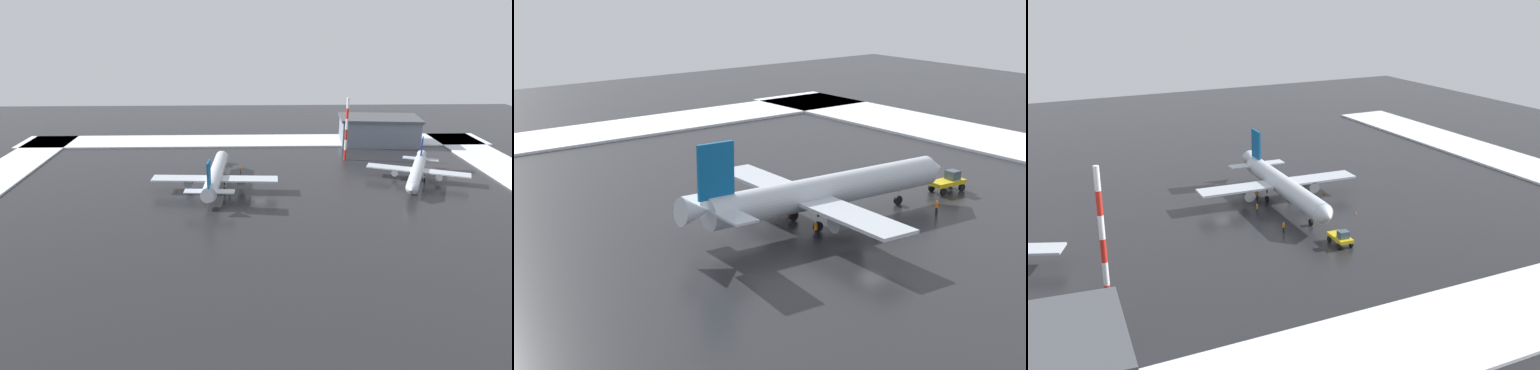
{
  "view_description": "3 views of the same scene",
  "coord_description": "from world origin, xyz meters",
  "views": [
    {
      "loc": [
        4.33,
        110.65,
        39.54
      ],
      "look_at": [
        1.15,
        3.66,
        3.03
      ],
      "focal_mm": 35.0,
      "sensor_mm": 36.0,
      "label": 1
    },
    {
      "loc": [
        -50.13,
        51.21,
        27.62
      ],
      "look_at": [
        10.86,
        4.06,
        5.37
      ],
      "focal_mm": 55.0,
      "sensor_mm": 36.0,
      "label": 2
    },
    {
      "loc": [
        -37.65,
        -98.92,
        38.19
      ],
      "look_at": [
        9.72,
        -4.78,
        4.24
      ],
      "focal_mm": 45.0,
      "sensor_mm": 36.0,
      "label": 3
    }
  ],
  "objects": [
    {
      "name": "pushback_tug",
      "position": [
        10.02,
        -23.2,
        1.28
      ],
      "size": [
        2.54,
        4.72,
        2.5
      ],
      "rotation": [
        0.0,
        0.0,
        4.65
      ],
      "color": "gold",
      "rests_on": "ground_plane"
    },
    {
      "name": "traffic_cone_wingtip_side",
      "position": [
        14.33,
        -1.2,
        0.28
      ],
      "size": [
        0.36,
        0.36,
        0.55
      ],
      "primitive_type": "cone",
      "color": "orange",
      "rests_on": "ground_plane"
    },
    {
      "name": "snow_bank_far",
      "position": [
        0.0,
        -50.0,
        0.2
      ],
      "size": [
        152.0,
        16.0,
        0.41
      ],
      "primitive_type": "cube",
      "color": "white",
      "rests_on": "ground_plane"
    },
    {
      "name": "ground_crew_by_nose_gear",
      "position": [
        4.63,
        -14.76,
        0.97
      ],
      "size": [
        0.36,
        0.36,
        1.71
      ],
      "rotation": [
        0.0,
        0.0,
        3.31
      ],
      "color": "black",
      "rests_on": "ground_plane"
    },
    {
      "name": "airplane_far_rear",
      "position": [
        10.55,
        -2.74,
        3.51
      ],
      "size": [
        29.65,
        35.75,
        10.62
      ],
      "rotation": [
        0.0,
        0.0,
        4.65
      ],
      "color": "silver",
      "rests_on": "ground_plane"
    },
    {
      "name": "antenna_mast",
      "position": [
        -25.35,
        -26.84,
        8.98
      ],
      "size": [
        0.7,
        0.7,
        17.96
      ],
      "color": "red",
      "rests_on": "ground_plane"
    },
    {
      "name": "ground_plane",
      "position": [
        0.0,
        0.0,
        0.0
      ],
      "size": [
        240.0,
        240.0,
        0.0
      ],
      "primitive_type": "plane",
      "color": "#232326"
    },
    {
      "name": "airplane_foreground_jet",
      "position": [
        -39.0,
        -5.79,
        2.97
      ],
      "size": [
        24.4,
        28.77,
        9.0
      ],
      "rotation": [
        0.0,
        0.0,
        1.16
      ],
      "color": "silver",
      "rests_on": "ground_plane"
    },
    {
      "name": "ground_crew_beside_wing",
      "position": [
        7.2,
        0.94,
        0.97
      ],
      "size": [
        0.36,
        0.36,
        1.71
      ],
      "rotation": [
        0.0,
        0.0,
        0.51
      ],
      "color": "black",
      "rests_on": "ground_plane"
    },
    {
      "name": "ground_crew_near_tug",
      "position": [
        4.42,
        -5.08,
        0.97
      ],
      "size": [
        0.36,
        0.36,
        1.71
      ],
      "rotation": [
        0.0,
        0.0,
        2.76
      ],
      "color": "black",
      "rests_on": "ground_plane"
    },
    {
      "name": "traffic_cone_mid_line",
      "position": [
        19.3,
        -12.89,
        0.28
      ],
      "size": [
        0.36,
        0.36,
        0.55
      ],
      "primitive_type": "cone",
      "color": "orange",
      "rests_on": "ground_plane"
    },
    {
      "name": "cargo_hangar",
      "position": [
        -39.87,
        -45.66,
        4.44
      ],
      "size": [
        26.41,
        17.48,
        8.8
      ],
      "rotation": [
        0.0,
        0.0,
        -0.1
      ],
      "color": "slate",
      "rests_on": "ground_plane"
    },
    {
      "name": "traffic_cone_near_nose",
      "position": [
        19.92,
        -1.15,
        0.28
      ],
      "size": [
        0.36,
        0.36,
        0.55
      ],
      "primitive_type": "cone",
      "color": "orange",
      "rests_on": "ground_plane"
    }
  ]
}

